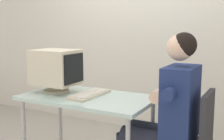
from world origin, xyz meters
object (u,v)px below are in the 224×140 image
office_chair (190,140)px  keyboard (90,94)px  person_seated (167,110)px  crt_monitor (56,68)px  desk (88,103)px

office_chair → keyboard: bearing=-178.4°
keyboard → person_seated: person_seated is taller
crt_monitor → keyboard: size_ratio=0.91×
desk → person_seated: size_ratio=0.88×
crt_monitor → office_chair: size_ratio=0.47×
desk → crt_monitor: 0.45m
desk → office_chair: office_chair is taller
keyboard → person_seated: (0.69, 0.02, -0.05)m
keyboard → office_chair: bearing=1.6°
keyboard → crt_monitor: bearing=-178.3°
desk → office_chair: 0.92m
crt_monitor → keyboard: 0.41m
crt_monitor → keyboard: (0.35, 0.01, -0.21)m
crt_monitor → office_chair: (1.24, 0.03, -0.48)m
office_chair → person_seated: 0.29m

